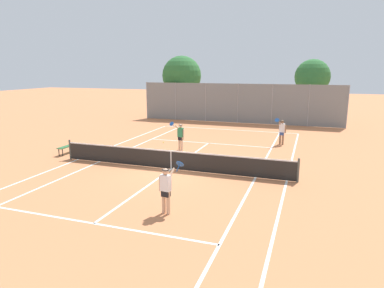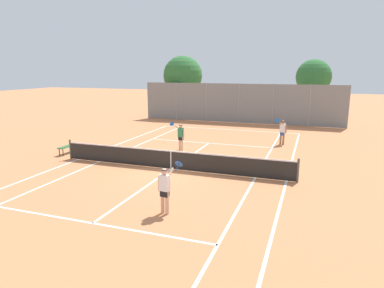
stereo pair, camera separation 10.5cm
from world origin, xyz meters
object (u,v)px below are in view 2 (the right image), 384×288
object	(u,v)px
loose_tennis_ball_0	(164,142)
courtside_bench	(68,146)
tennis_net	(171,159)
player_far_right	(282,131)
tree_behind_left	(182,77)
player_near_side	(165,188)
tree_behind_right	(314,78)
player_far_left	(181,135)
loose_tennis_ball_1	(184,153)

from	to	relation	value
loose_tennis_ball_0	courtside_bench	world-z (taller)	courtside_bench
tennis_net	player_far_right	size ratio (longest dim) A/B	6.76
tree_behind_left	loose_tennis_ball_0	bearing A→B (deg)	-74.29
player_near_side	tree_behind_left	bearing A→B (deg)	109.78
tree_behind_left	tree_behind_right	distance (m)	12.77
player_far_left	player_far_right	world-z (taller)	same
player_far_left	loose_tennis_ball_1	bearing A→B (deg)	-54.80
courtside_bench	tree_behind_left	distance (m)	17.57
loose_tennis_ball_1	tree_behind_left	xyz separation A→B (m)	(-5.92, 14.99, 3.99)
tennis_net	player_far_left	size ratio (longest dim) A/B	6.76
player_far_left	tree_behind_left	world-z (taller)	tree_behind_left
player_far_left	tree_behind_left	bearing A→B (deg)	110.76
player_near_side	player_far_right	distance (m)	12.78
tennis_net	loose_tennis_ball_0	distance (m)	6.25
loose_tennis_ball_1	tree_behind_right	world-z (taller)	tree_behind_right
player_near_side	courtside_bench	distance (m)	10.59
loose_tennis_ball_0	tree_behind_left	size ratio (longest dim) A/B	0.01
tree_behind_right	loose_tennis_ball_1	bearing A→B (deg)	-112.57
tennis_net	tree_behind_right	distance (m)	20.80
player_near_side	loose_tennis_ball_1	size ratio (longest dim) A/B	26.88
player_far_right	tree_behind_right	xyz separation A→B (m)	(1.66, 11.94, 3.11)
tree_behind_left	tree_behind_right	size ratio (longest dim) A/B	1.07
loose_tennis_ball_0	player_near_side	bearing A→B (deg)	-65.55
player_far_right	player_near_side	bearing A→B (deg)	-102.34
player_far_left	tree_behind_right	distance (m)	17.50
loose_tennis_ball_1	tree_behind_left	distance (m)	16.60
tennis_net	tree_behind_left	bearing A→B (deg)	109.48
loose_tennis_ball_1	courtside_bench	distance (m)	6.77
player_far_right	tree_behind_right	world-z (taller)	tree_behind_right
player_far_left	loose_tennis_ball_1	size ratio (longest dim) A/B	26.88
player_near_side	tree_behind_right	world-z (taller)	tree_behind_right
tennis_net	loose_tennis_ball_0	xyz separation A→B (m)	(-2.87, 5.53, -0.48)
tennis_net	player_near_side	xyz separation A→B (m)	(1.87, -4.91, 0.42)
player_far_left	courtside_bench	xyz separation A→B (m)	(-5.88, -2.92, -0.52)
player_near_side	player_far_left	distance (m)	9.29
player_far_left	loose_tennis_ball_0	distance (m)	2.61
tennis_net	tree_behind_right	size ratio (longest dim) A/B	2.09
player_near_side	player_far_left	bearing A→B (deg)	108.16
tree_behind_left	tree_behind_right	world-z (taller)	tree_behind_left
tennis_net	player_far_right	bearing A→B (deg)	58.72
player_far_right	player_far_left	bearing A→B (deg)	-146.98
player_far_left	tennis_net	bearing A→B (deg)	-75.36
courtside_bench	tree_behind_left	xyz separation A→B (m)	(0.47, 17.19, 3.62)
player_far_right	loose_tennis_ball_0	bearing A→B (deg)	-164.67
tennis_net	courtside_bench	distance (m)	6.98
loose_tennis_ball_0	player_far_right	bearing A→B (deg)	15.33
player_near_side	player_far_left	world-z (taller)	same
tree_behind_left	loose_tennis_ball_1	bearing A→B (deg)	-68.46
loose_tennis_ball_0	tree_behind_left	xyz separation A→B (m)	(-3.56, 12.66, 3.99)
tennis_net	player_far_left	xyz separation A→B (m)	(-1.02, 3.92, 0.42)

